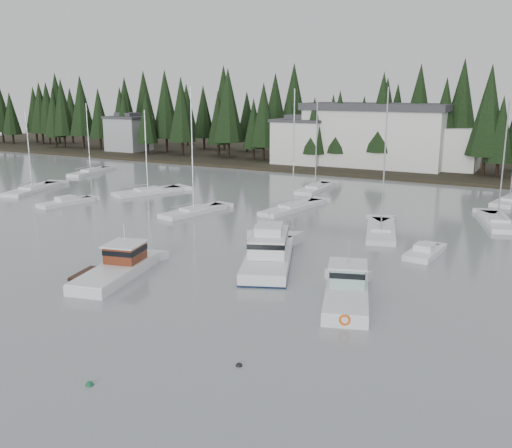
{
  "coord_description": "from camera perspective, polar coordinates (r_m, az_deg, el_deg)",
  "views": [
    {
      "loc": [
        24.07,
        -16.9,
        14.07
      ],
      "look_at": [
        1.35,
        25.59,
        2.5
      ],
      "focal_mm": 40.0,
      "sensor_mm": 36.0,
      "label": 1
    }
  ],
  "objects": [
    {
      "name": "runabout_1",
      "position": [
        51.11,
        16.47,
        -2.89
      ],
      "size": [
        2.66,
        5.4,
        1.42
      ],
      "rotation": [
        0.0,
        0.0,
        1.48
      ],
      "color": "white",
      "rests_on": "ground"
    },
    {
      "name": "house_west",
      "position": [
        105.14,
        4.48,
        8.33
      ],
      "size": [
        9.54,
        7.42,
        8.75
      ],
      "color": "silver",
      "rests_on": "ground"
    },
    {
      "name": "sailboat_8",
      "position": [
        79.21,
        -10.75,
        3.07
      ],
      "size": [
        6.34,
        9.88,
        11.68
      ],
      "rotation": [
        0.0,
        0.0,
        1.17
      ],
      "color": "white",
      "rests_on": "ground"
    },
    {
      "name": "sailboat_9",
      "position": [
        57.87,
        12.37,
        -0.81
      ],
      "size": [
        5.36,
        10.35,
        14.66
      ],
      "rotation": [
        0.0,
        0.0,
        1.85
      ],
      "color": "white",
      "rests_on": "ground"
    },
    {
      "name": "mooring_buoy_green",
      "position": [
        29.85,
        -16.3,
        -15.21
      ],
      "size": [
        0.4,
        0.4,
        0.4
      ],
      "primitive_type": "sphere",
      "color": "#145933",
      "rests_on": "ground"
    },
    {
      "name": "conifer_treeline",
      "position": [
        106.61,
        14.9,
        5.47
      ],
      "size": [
        200.0,
        22.0,
        20.0
      ],
      "primitive_type": null,
      "color": "black",
      "rests_on": "ground"
    },
    {
      "name": "sailboat_5",
      "position": [
        80.73,
        5.94,
        3.45
      ],
      "size": [
        2.9,
        9.68,
        14.37
      ],
      "rotation": [
        0.0,
        0.0,
        1.61
      ],
      "color": "white",
      "rests_on": "ground"
    },
    {
      "name": "lobster_boat_brown",
      "position": [
        44.9,
        -13.79,
        -4.49
      ],
      "size": [
        5.77,
        9.34,
        4.4
      ],
      "rotation": [
        0.0,
        0.0,
        1.79
      ],
      "color": "white",
      "rests_on": "ground"
    },
    {
      "name": "sailboat_3",
      "position": [
        65.74,
        -6.24,
        1.15
      ],
      "size": [
        4.18,
        9.13,
        14.71
      ],
      "rotation": [
        0.0,
        0.0,
        1.37
      ],
      "color": "white",
      "rests_on": "ground"
    },
    {
      "name": "harbor_inn",
      "position": [
        103.19,
        13.0,
        8.55
      ],
      "size": [
        29.5,
        11.5,
        10.9
      ],
      "color": "silver",
      "rests_on": "ground"
    },
    {
      "name": "lobster_boat_teal",
      "position": [
        39.03,
        9.05,
        -6.96
      ],
      "size": [
        5.21,
        8.61,
        4.52
      ],
      "rotation": [
        0.0,
        0.0,
        1.88
      ],
      "color": "white",
      "rests_on": "ground"
    },
    {
      "name": "sailboat_2",
      "position": [
        85.58,
        -21.44,
        3.14
      ],
      "size": [
        5.61,
        11.0,
        11.66
      ],
      "rotation": [
        0.0,
        0.0,
        1.84
      ],
      "color": "white",
      "rests_on": "ground"
    },
    {
      "name": "house_far_west",
      "position": [
        129.4,
        -12.64,
        8.9
      ],
      "size": [
        8.48,
        7.42,
        8.25
      ],
      "color": "#999EA0",
      "rests_on": "ground"
    },
    {
      "name": "sailboat_7",
      "position": [
        77.88,
        24.01,
        1.97
      ],
      "size": [
        4.09,
        8.51,
        12.74
      ],
      "rotation": [
        0.0,
        0.0,
        1.38
      ],
      "color": "white",
      "rests_on": "ground"
    },
    {
      "name": "runabout_0",
      "position": [
        74.21,
        -18.46,
        1.98
      ],
      "size": [
        3.46,
        7.26,
        1.42
      ],
      "rotation": [
        0.0,
        0.0,
        1.38
      ],
      "color": "white",
      "rests_on": "ground"
    },
    {
      "name": "sailboat_4",
      "position": [
        100.23,
        -16.21,
        4.94
      ],
      "size": [
        4.13,
        10.4,
        12.11
      ],
      "rotation": [
        0.0,
        0.0,
        1.74
      ],
      "color": "white",
      "rests_on": "ground"
    },
    {
      "name": "far_shore_land",
      "position": [
        117.26,
        16.17,
        6.08
      ],
      "size": [
        240.0,
        54.0,
        1.0
      ],
      "primitive_type": "cube",
      "color": "black",
      "rests_on": "ground"
    },
    {
      "name": "sailboat_10",
      "position": [
        67.47,
        3.71,
        1.51
      ],
      "size": [
        4.23,
        11.01,
        14.51
      ],
      "rotation": [
        0.0,
        0.0,
        1.4
      ],
      "color": "white",
      "rests_on": "ground"
    },
    {
      "name": "sailboat_1",
      "position": [
        65.48,
        22.97,
        0.07
      ],
      "size": [
        5.23,
        9.63,
        13.31
      ],
      "rotation": [
        0.0,
        0.0,
        1.86
      ],
      "color": "white",
      "rests_on": "ground"
    },
    {
      "name": "cabin_cruiser_center",
      "position": [
        46.58,
        1.26,
        -3.13
      ],
      "size": [
        7.57,
        11.94,
        4.92
      ],
      "rotation": [
        0.0,
        0.0,
        1.95
      ],
      "color": "white",
      "rests_on": "ground"
    },
    {
      "name": "mooring_buoy_dark",
      "position": [
        30.48,
        -1.71,
        -14.0
      ],
      "size": [
        0.35,
        0.35,
        0.35
      ],
      "primitive_type": "sphere",
      "color": "black",
      "rests_on": "ground"
    }
  ]
}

